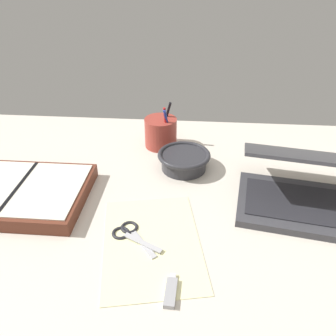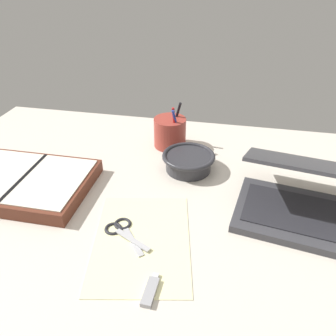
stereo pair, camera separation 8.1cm
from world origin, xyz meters
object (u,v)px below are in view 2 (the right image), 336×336
Objects in this scene: pen_cup at (170,132)px; scissors at (121,230)px; planner at (26,182)px; laptop at (307,199)px; bowl at (188,161)px.

scissors is at bearing -94.36° from pen_cup.
planner is 30.82cm from scissors.
planner is (-32.10, -29.98, -2.80)cm from pen_cup.
laptop is at bearing 3.05° from planner.
laptop is 45.53cm from pen_cup.
laptop reaches higher than planner.
scissors is (-40.18, -13.82, -4.22)cm from laptop.
bowl is at bearing 164.46° from laptop.
laptop is at bearing -24.97° from bowl.
pen_cup is at bearing 154.05° from laptop.
planner is at bearing -160.16° from scissors.
bowl is 43.46cm from planner.
laptop is 1.05× the size of planner.
scissors is (-10.82, -27.50, -2.45)cm from bowl.
planner reaches higher than scissors.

